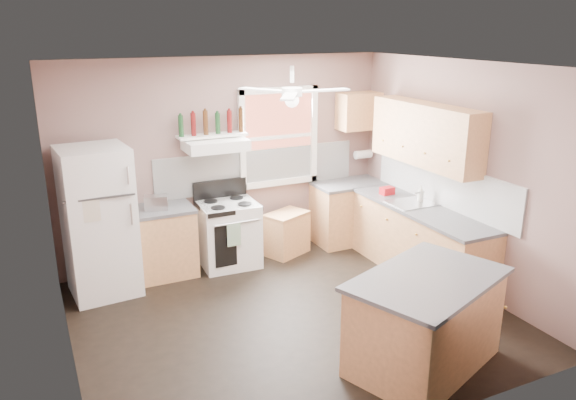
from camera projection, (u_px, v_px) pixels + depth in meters
name	position (u px, v px, depth m)	size (l,w,h in m)	color
floor	(292.00, 316.00, 6.19)	(4.50, 4.50, 0.00)	black
ceiling	(292.00, 66.00, 5.38)	(4.50, 4.50, 0.00)	white
wall_back	(226.00, 159.00, 7.53)	(4.50, 0.05, 2.70)	#795C56
wall_right	(462.00, 176.00, 6.72)	(0.05, 4.00, 2.70)	#795C56
wall_left	(55.00, 234.00, 4.85)	(0.05, 4.00, 2.70)	#795C56
backsplash_back	(258.00, 169.00, 7.73)	(2.90, 0.03, 0.55)	white
backsplash_right	(442.00, 184.00, 7.01)	(0.03, 2.60, 0.55)	white
window_view	(278.00, 137.00, 7.72)	(1.00, 0.02, 1.20)	brown
window_frame	(279.00, 137.00, 7.70)	(1.16, 0.07, 1.36)	white
refrigerator	(99.00, 222.00, 6.51)	(0.75, 0.73, 1.77)	white
base_cabinet_left	(158.00, 244.00, 7.09)	(0.90, 0.60, 0.86)	#A87546
counter_left	(155.00, 210.00, 6.95)	(0.92, 0.62, 0.04)	#48484B
toaster	(156.00, 203.00, 6.88)	(0.28, 0.16, 0.18)	silver
stove	(229.00, 234.00, 7.41)	(0.74, 0.64, 0.86)	white
range_hood	(215.00, 145.00, 7.12)	(0.78, 0.50, 0.14)	white
bottle_shelf	(212.00, 135.00, 7.19)	(0.90, 0.26, 0.03)	white
cart	(287.00, 234.00, 7.81)	(0.58, 0.39, 0.58)	#A87546
base_cabinet_corner	(348.00, 213.00, 8.24)	(1.00, 0.60, 0.86)	#A87546
base_cabinet_right	(419.00, 243.00, 7.12)	(0.60, 2.20, 0.86)	#A87546
counter_corner	(349.00, 184.00, 8.11)	(1.02, 0.62, 0.04)	#48484B
counter_right	(421.00, 209.00, 6.98)	(0.62, 2.22, 0.04)	#48484B
sink	(411.00, 204.00, 7.15)	(0.55, 0.45, 0.03)	silver
faucet	(422.00, 197.00, 7.19)	(0.03, 0.03, 0.14)	silver
upper_cabinet_right	(425.00, 134.00, 6.94)	(0.33, 1.80, 0.76)	#A87546
upper_cabinet_corner	(359.00, 111.00, 8.00)	(0.60, 0.33, 0.52)	#A87546
paper_towel	(363.00, 154.00, 8.26)	(0.12, 0.12, 0.26)	white
island	(425.00, 323.00, 5.20)	(1.40, 0.89, 0.86)	#A87546
island_top	(428.00, 279.00, 5.06)	(1.48, 0.97, 0.04)	#48484B
ceiling_fan_hub	(292.00, 92.00, 5.45)	(0.20, 0.20, 0.08)	white
soap_bottle	(421.00, 194.00, 7.18)	(0.08, 0.08, 0.22)	silver
red_caddy	(387.00, 191.00, 7.51)	(0.18, 0.12, 0.10)	#B00F16
wine_bottles	(212.00, 123.00, 7.14)	(0.86, 0.06, 0.31)	#143819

